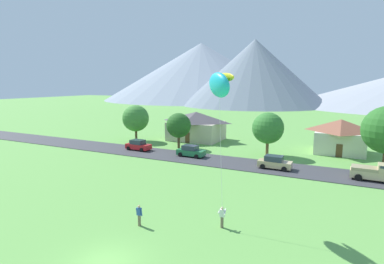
{
  "coord_description": "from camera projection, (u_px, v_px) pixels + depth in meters",
  "views": [
    {
      "loc": [
        12.47,
        -13.1,
        10.98
      ],
      "look_at": [
        -1.31,
        14.67,
        6.01
      ],
      "focal_mm": 28.55,
      "sensor_mm": 36.0,
      "label": 1
    }
  ],
  "objects": [
    {
      "name": "ground_plane",
      "position": [
        105.0,
        263.0,
        18.8
      ],
      "size": [
        400.0,
        400.0,
        0.0
      ],
      "primitive_type": "plane",
      "color": "#609E47"
    },
    {
      "name": "road_strip",
      "position": [
        238.0,
        163.0,
        42.07
      ],
      "size": [
        160.0,
        6.6,
        0.08
      ],
      "primitive_type": "cube",
      "color": "#38383D",
      "rests_on": "ground"
    },
    {
      "name": "mountain_far_east_ridge",
      "position": [
        254.0,
        72.0,
        151.99
      ],
      "size": [
        72.14,
        72.14,
        32.44
      ],
      "primitive_type": "cone",
      "color": "slate",
      "rests_on": "ground"
    },
    {
      "name": "mountain_central_ridge",
      "position": [
        201.0,
        72.0,
        206.08
      ],
      "size": [
        128.47,
        128.47,
        37.45
      ],
      "primitive_type": "cone",
      "color": "gray",
      "rests_on": "ground"
    },
    {
      "name": "house_leftmost",
      "position": [
        340.0,
        136.0,
        48.3
      ],
      "size": [
        7.8,
        7.44,
        5.36
      ],
      "color": "beige",
      "rests_on": "ground"
    },
    {
      "name": "house_left_center",
      "position": [
        196.0,
        125.0,
        59.43
      ],
      "size": [
        10.51,
        8.08,
        5.49
      ],
      "color": "beige",
      "rests_on": "ground"
    },
    {
      "name": "tree_left_of_center",
      "position": [
        136.0,
        118.0,
        57.96
      ],
      "size": [
        5.04,
        5.04,
        6.91
      ],
      "color": "#4C3823",
      "rests_on": "ground"
    },
    {
      "name": "tree_center",
      "position": [
        179.0,
        125.0,
        51.4
      ],
      "size": [
        4.19,
        4.19,
        6.04
      ],
      "color": "#4C3823",
      "rests_on": "ground"
    },
    {
      "name": "tree_right_of_center",
      "position": [
        268.0,
        128.0,
        45.96
      ],
      "size": [
        4.74,
        4.74,
        6.67
      ],
      "color": "brown",
      "rests_on": "ground"
    },
    {
      "name": "parked_car_tan_west_end",
      "position": [
        275.0,
        163.0,
        39.3
      ],
      "size": [
        4.22,
        2.11,
        1.68
      ],
      "color": "tan",
      "rests_on": "road_strip"
    },
    {
      "name": "parked_car_red_mid_west",
      "position": [
        138.0,
        145.0,
        50.24
      ],
      "size": [
        4.27,
        2.21,
        1.68
      ],
      "color": "red",
      "rests_on": "road_strip"
    },
    {
      "name": "parked_car_green_mid_east",
      "position": [
        191.0,
        151.0,
        45.86
      ],
      "size": [
        4.22,
        2.12,
        1.68
      ],
      "color": "#237042",
      "rests_on": "road_strip"
    },
    {
      "name": "pickup_truck_sand_west_side",
      "position": [
        377.0,
        172.0,
        34.33
      ],
      "size": [
        5.28,
        2.49,
        1.99
      ],
      "color": "#C6B284",
      "rests_on": "road_strip"
    },
    {
      "name": "kite_flyer_with_kite",
      "position": [
        220.0,
        86.0,
        23.99
      ],
      "size": [
        3.36,
        3.91,
        11.92
      ],
      "color": "#70604C",
      "rests_on": "ground"
    },
    {
      "name": "watcher_person",
      "position": [
        139.0,
        215.0,
        23.63
      ],
      "size": [
        0.56,
        0.24,
        1.68
      ],
      "color": "#70604C",
      "rests_on": "ground"
    }
  ]
}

